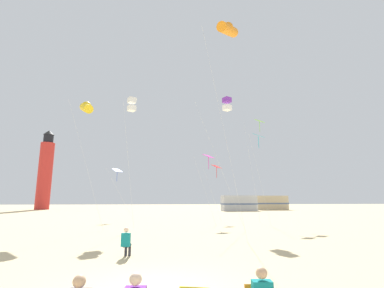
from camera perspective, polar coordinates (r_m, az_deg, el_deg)
kite_flyer_standing at (r=12.35m, az=-13.15°, el=-18.60°), size 0.38×0.54×1.16m
kite_box_violet at (r=24.89m, az=7.08°, el=7.99°), size 3.38×3.31×10.94m
kite_tube_orange at (r=21.05m, az=7.24°, el=22.03°), size 2.85×3.08×14.45m
kite_diamond_blue at (r=32.40m, az=-14.86°, el=-5.47°), size 2.87×2.69×5.57m
kite_diamond_cyan at (r=26.81m, az=13.27°, el=1.09°), size 1.62×1.62×8.26m
kite_diamond_scarlet at (r=29.91m, az=4.94°, el=-4.90°), size 2.09×2.09×5.82m
kite_diamond_lime at (r=30.55m, az=13.36°, el=3.76°), size 2.06×2.32×10.56m
kite_diamond_magenta at (r=26.28m, az=3.33°, el=-2.93°), size 2.10×2.10×6.37m
kite_tube_gold at (r=24.50m, az=-20.58°, el=6.93°), size 2.91×3.33×10.23m
kite_box_white at (r=24.58m, az=-12.10°, el=7.80°), size 1.25×1.05×10.69m
lighthouse_distant at (r=67.39m, az=-27.55°, el=-4.96°), size 2.80×2.80×16.80m
rv_van_silver at (r=54.17m, az=9.47°, el=-11.73°), size 6.61×2.86×2.80m
rv_van_tan at (r=60.43m, az=15.71°, el=-11.37°), size 6.48×2.45×2.80m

